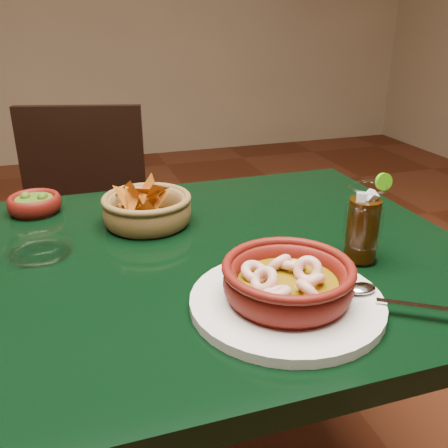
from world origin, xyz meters
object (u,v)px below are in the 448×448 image
object	(u,v)px
dining_table	(149,308)
chip_basket	(147,209)
cola_drink	(363,225)
shrimp_plate	(288,287)
dining_chair	(82,240)

from	to	relation	value
dining_table	chip_basket	size ratio (longest dim) A/B	5.58
dining_table	cola_drink	distance (m)	0.41
dining_table	shrimp_plate	world-z (taller)	shrimp_plate
dining_chair	cola_drink	distance (m)	0.99
dining_chair	chip_basket	distance (m)	0.63
dining_chair	shrimp_plate	size ratio (longest dim) A/B	2.42
dining_chair	cola_drink	bearing A→B (deg)	-60.92
dining_chair	dining_table	bearing A→B (deg)	-82.37
shrimp_plate	dining_table	bearing A→B (deg)	129.09
dining_chair	shrimp_plate	world-z (taller)	dining_chair
dining_table	shrimp_plate	bearing A→B (deg)	-50.91
dining_table	dining_chair	distance (m)	0.73
cola_drink	dining_table	bearing A→B (deg)	162.28
shrimp_plate	chip_basket	bearing A→B (deg)	110.54
dining_chair	cola_drink	size ratio (longest dim) A/B	5.64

